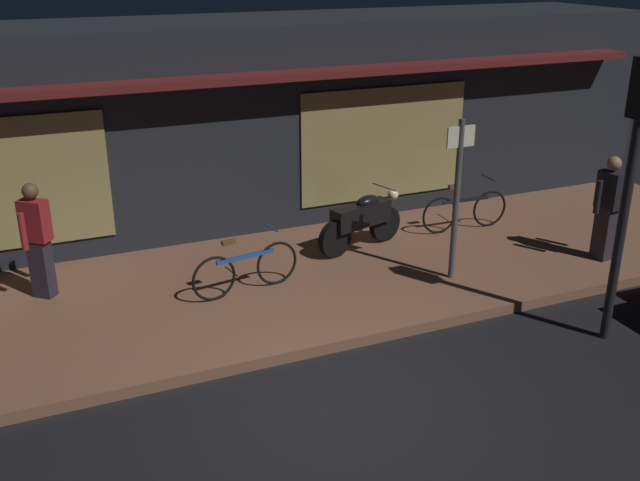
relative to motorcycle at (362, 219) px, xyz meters
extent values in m
plane|color=black|center=(-2.14, -3.68, -0.65)|extent=(60.00, 60.00, 0.00)
cube|color=brown|center=(-2.14, -0.68, -0.57)|extent=(18.00, 4.00, 0.15)
cube|color=black|center=(-2.14, 2.72, 1.15)|extent=(18.00, 2.80, 3.60)
cube|color=olive|center=(1.06, 1.30, 0.85)|extent=(3.20, 0.04, 2.00)
cube|color=#591919|center=(-2.14, 1.07, 2.20)|extent=(16.20, 0.50, 0.12)
cylinder|color=black|center=(-0.56, -0.16, -0.20)|extent=(0.61, 0.28, 0.60)
cylinder|color=black|center=(0.50, 0.15, -0.20)|extent=(0.61, 0.28, 0.60)
cube|color=black|center=(-0.03, -0.01, 0.08)|extent=(1.13, 0.58, 0.36)
ellipsoid|color=black|center=(0.11, 0.03, 0.28)|extent=(0.49, 0.35, 0.20)
sphere|color=#F9EDB7|center=(0.66, 0.19, 0.28)|extent=(0.18, 0.18, 0.18)
cylinder|color=gray|center=(0.47, 0.14, 0.45)|extent=(0.18, 0.54, 0.03)
torus|color=black|center=(-2.75, -0.93, -0.17)|extent=(0.66, 0.15, 0.66)
torus|color=black|center=(-1.76, -0.77, -0.17)|extent=(0.66, 0.15, 0.66)
cube|color=#1E478C|center=(-2.26, -0.85, 0.05)|extent=(0.89, 0.18, 0.06)
cube|color=brown|center=(-2.50, -0.89, 0.32)|extent=(0.21, 0.11, 0.06)
cylinder|color=#1E478C|center=(-1.84, -0.78, 0.40)|extent=(0.09, 0.42, 0.02)
torus|color=black|center=(1.51, 0.07, -0.17)|extent=(0.66, 0.07, 0.66)
torus|color=black|center=(2.51, 0.03, -0.17)|extent=(0.66, 0.07, 0.66)
cube|color=black|center=(2.01, 0.05, 0.05)|extent=(0.90, 0.08, 0.06)
cube|color=brown|center=(1.76, 0.06, 0.32)|extent=(0.20, 0.09, 0.06)
cylinder|color=black|center=(2.43, 0.03, 0.40)|extent=(0.04, 0.42, 0.02)
cube|color=#28232D|center=(-4.92, 0.15, -0.07)|extent=(0.34, 0.33, 0.85)
cube|color=maroon|center=(-4.92, 0.15, 0.64)|extent=(0.43, 0.41, 0.58)
sphere|color=brown|center=(-4.92, 0.15, 1.06)|extent=(0.22, 0.22, 0.22)
cylinder|color=maroon|center=(-4.75, 0.35, 0.57)|extent=(0.13, 0.13, 0.52)
cylinder|color=maroon|center=(-5.09, -0.05, 0.57)|extent=(0.13, 0.13, 0.52)
cube|color=#28232D|center=(3.29, -1.90, -0.07)|extent=(0.23, 0.30, 0.85)
cube|color=black|center=(3.29, -1.90, 0.64)|extent=(0.27, 0.40, 0.58)
sphere|color=#8C6647|center=(3.29, -1.90, 1.06)|extent=(0.22, 0.22, 0.22)
cylinder|color=black|center=(3.55, -1.86, 0.57)|extent=(0.10, 0.10, 0.52)
cylinder|color=black|center=(3.03, -1.93, 0.57)|extent=(0.10, 0.10, 0.52)
cylinder|color=#47474C|center=(0.71, -1.57, 0.70)|extent=(0.09, 0.09, 2.40)
cube|color=beige|center=(0.71, -1.57, 1.65)|extent=(0.44, 0.03, 0.30)
cylinder|color=black|center=(1.71, -3.70, 1.15)|extent=(0.12, 0.12, 3.60)
camera|label=1|loc=(-5.04, -10.00, 4.09)|focal=41.15mm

